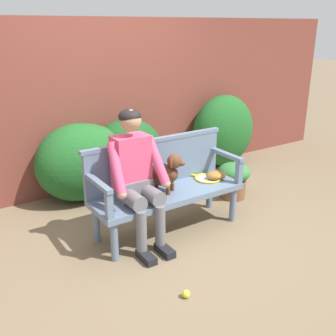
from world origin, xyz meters
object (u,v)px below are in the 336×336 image
object	(u,v)px
tennis_racket	(205,178)
tennis_ball	(186,294)
person_seated	(136,174)
dog_on_bench	(165,172)
baseball_glove	(216,175)
garden_bench	(168,197)
potted_plant	(234,178)

from	to	relation	value
tennis_racket	tennis_ball	xyz separation A→B (m)	(-1.00, -1.05, -0.42)
person_seated	dog_on_bench	world-z (taller)	person_seated
person_seated	dog_on_bench	size ratio (longest dim) A/B	3.19
tennis_racket	baseball_glove	xyz separation A→B (m)	(0.09, -0.07, 0.04)
tennis_ball	garden_bench	bearing A→B (deg)	64.37
garden_bench	tennis_racket	distance (m)	0.54
garden_bench	baseball_glove	world-z (taller)	baseball_glove
tennis_ball	baseball_glove	bearing A→B (deg)	41.91
potted_plant	person_seated	bearing A→B (deg)	-169.45
person_seated	tennis_racket	world-z (taller)	person_seated
garden_bench	baseball_glove	xyz separation A→B (m)	(0.62, -0.01, 0.10)
tennis_racket	person_seated	bearing A→B (deg)	-174.78
potted_plant	tennis_ball	bearing A→B (deg)	-142.12
garden_bench	dog_on_bench	xyz separation A→B (m)	(-0.03, 0.01, 0.26)
tennis_racket	dog_on_bench	bearing A→B (deg)	-173.97
garden_bench	baseball_glove	distance (m)	0.63
garden_bench	potted_plant	bearing A→B (deg)	13.15
dog_on_bench	baseball_glove	size ratio (longest dim) A/B	1.87
person_seated	potted_plant	world-z (taller)	person_seated
garden_bench	baseball_glove	size ratio (longest dim) A/B	7.16
dog_on_bench	tennis_ball	size ratio (longest dim) A/B	6.23
tennis_ball	dog_on_bench	bearing A→B (deg)	65.76
garden_bench	potted_plant	world-z (taller)	potted_plant
potted_plant	garden_bench	bearing A→B (deg)	-166.85
person_seated	potted_plant	distance (m)	1.60
garden_bench	dog_on_bench	size ratio (longest dim) A/B	3.83
baseball_glove	tennis_ball	world-z (taller)	baseball_glove
tennis_ball	potted_plant	size ratio (longest dim) A/B	0.15
dog_on_bench	tennis_ball	world-z (taller)	dog_on_bench
tennis_racket	potted_plant	world-z (taller)	tennis_racket
dog_on_bench	potted_plant	world-z (taller)	dog_on_bench
dog_on_bench	person_seated	bearing A→B (deg)	-176.10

